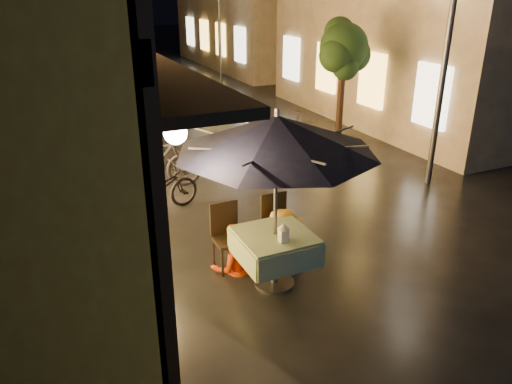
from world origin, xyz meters
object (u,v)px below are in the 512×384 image
patio_umbrella (277,134)px  person_orange (233,226)px  streetlamp_near (449,37)px  table_lantern (283,232)px  person_yellow (284,212)px  cafe_table (275,246)px  bicycle_0 (157,191)px

patio_umbrella → person_orange: bearing=121.3°
patio_umbrella → streetlamp_near: bearing=23.9°
table_lantern → person_orange: size_ratio=0.18×
streetlamp_near → patio_umbrella: bearing=-156.1°
streetlamp_near → table_lantern: (-4.61, -2.27, -2.00)m
person_orange → person_yellow: person_yellow is taller
person_yellow → cafe_table: bearing=57.6°
patio_umbrella → table_lantern: bearing=-90.0°
streetlamp_near → person_orange: (-4.97, -1.45, -2.22)m
cafe_table → table_lantern: bearing=-90.0°
cafe_table → person_orange: size_ratio=0.71×
cafe_table → person_orange: person_orange is taller
person_orange → person_yellow: (0.76, -0.07, 0.10)m
streetlamp_near → table_lantern: streetlamp_near is taller
patio_umbrella → bicycle_0: 3.50m
streetlamp_near → person_orange: 5.63m
bicycle_0 → cafe_table: bearing=-178.6°
table_lantern → person_orange: (-0.36, 0.83, -0.22)m
patio_umbrella → person_yellow: patio_umbrella is taller
cafe_table → person_yellow: person_yellow is taller
patio_umbrella → person_yellow: (0.40, 0.52, -1.35)m
bicycle_0 → person_yellow: bearing=-167.2°
cafe_table → patio_umbrella: size_ratio=0.38×
cafe_table → person_yellow: (0.40, 0.52, 0.21)m
cafe_table → table_lantern: (0.00, -0.24, 0.33)m
person_yellow → bicycle_0: person_yellow is taller
person_orange → person_yellow: bearing=178.7°
cafe_table → patio_umbrella: patio_umbrella is taller
streetlamp_near → bicycle_0: 6.09m
person_yellow → bicycle_0: size_ratio=0.96×
streetlamp_near → person_yellow: 4.95m
table_lantern → person_yellow: (0.40, 0.76, -0.12)m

